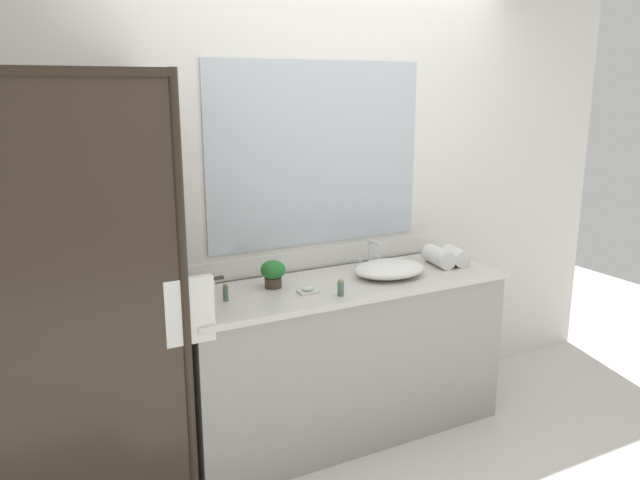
{
  "coord_description": "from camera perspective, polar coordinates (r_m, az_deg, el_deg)",
  "views": [
    {
      "loc": [
        -1.63,
        -2.79,
        1.92
      ],
      "look_at": [
        -0.15,
        0.0,
        1.15
      ],
      "focal_mm": 35.18,
      "sensor_mm": 36.0,
      "label": 1
    }
  ],
  "objects": [
    {
      "name": "sink_basin",
      "position": [
        3.5,
        6.34,
        -2.62
      ],
      "size": [
        0.41,
        0.32,
        0.08
      ],
      "primitive_type": "ellipsoid",
      "color": "white",
      "rests_on": "vanity_cabinet"
    },
    {
      "name": "faucet",
      "position": [
        3.66,
        4.61,
        -1.67
      ],
      "size": [
        0.17,
        0.13,
        0.17
      ],
      "color": "silver",
      "rests_on": "vanity_cabinet"
    },
    {
      "name": "rolled_towel_near_edge",
      "position": [
        3.8,
        12.26,
        -1.42
      ],
      "size": [
        0.14,
        0.22,
        0.1
      ],
      "primitive_type": "cylinder",
      "rotation": [
        1.57,
        0.0,
        -0.24
      ],
      "color": "white",
      "rests_on": "vanity_cabinet"
    },
    {
      "name": "vanity_cabinet",
      "position": [
        3.56,
        2.1,
        -10.7
      ],
      "size": [
        1.8,
        0.58,
        0.9
      ],
      "color": "#9E9993",
      "rests_on": "ground_plane"
    },
    {
      "name": "soap_dish",
      "position": [
        3.21,
        -1.11,
        -4.6
      ],
      "size": [
        0.1,
        0.07,
        0.04
      ],
      "color": "silver",
      "rests_on": "vanity_cabinet"
    },
    {
      "name": "ground_plane",
      "position": [
        3.76,
        2.11,
        -17.01
      ],
      "size": [
        8.0,
        8.0,
        0.0
      ],
      "primitive_type": "plane",
      "color": "silver"
    },
    {
      "name": "potted_plant",
      "position": [
        3.28,
        -4.3,
        -2.95
      ],
      "size": [
        0.13,
        0.13,
        0.15
      ],
      "color": "#473828",
      "rests_on": "vanity_cabinet"
    },
    {
      "name": "shower_enclosure",
      "position": [
        2.78,
        -19.19,
        -5.87
      ],
      "size": [
        1.2,
        0.59,
        2.0
      ],
      "color": "#2D2319",
      "rests_on": "ground_plane"
    },
    {
      "name": "amenity_bottle_lotion",
      "position": [
        3.12,
        -8.58,
        -4.76
      ],
      "size": [
        0.03,
        0.03,
        0.09
      ],
      "color": "#4C7056",
      "rests_on": "vanity_cabinet"
    },
    {
      "name": "amenity_bottle_conditioner",
      "position": [
        3.3,
        -9.76,
        -3.78
      ],
      "size": [
        0.03,
        0.03,
        0.08
      ],
      "color": "silver",
      "rests_on": "vanity_cabinet"
    },
    {
      "name": "amenity_bottle_body_wash",
      "position": [
        3.16,
        1.89,
        -4.39
      ],
      "size": [
        0.03,
        0.03,
        0.08
      ],
      "color": "#4C7056",
      "rests_on": "vanity_cabinet"
    },
    {
      "name": "rolled_towel_middle",
      "position": [
        3.75,
        10.73,
        -1.5
      ],
      "size": [
        0.14,
        0.24,
        0.11
      ],
      "primitive_type": "cylinder",
      "rotation": [
        1.57,
        0.0,
        -0.14
      ],
      "color": "white",
      "rests_on": "vanity_cabinet"
    },
    {
      "name": "wall_back_with_mirror",
      "position": [
        3.59,
        -0.46,
        3.84
      ],
      "size": [
        4.4,
        0.06,
        2.6
      ],
      "color": "silver",
      "rests_on": "ground_plane"
    }
  ]
}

